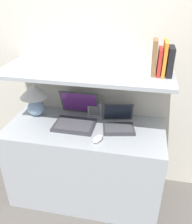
# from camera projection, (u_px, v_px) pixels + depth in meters

# --- Properties ---
(ground_plane) EXTENTS (12.00, 12.00, 0.00)m
(ground_plane) POSITION_uv_depth(u_px,v_px,m) (79.00, 218.00, 2.04)
(ground_plane) COLOR #56514C
(wall_back) EXTENTS (6.00, 0.05, 2.40)m
(wall_back) POSITION_uv_depth(u_px,v_px,m) (93.00, 60.00, 2.01)
(wall_back) COLOR beige
(wall_back) RESTS_ON ground_plane
(desk) EXTENTS (1.29, 0.57, 0.74)m
(desk) POSITION_uv_depth(u_px,v_px,m) (86.00, 163.00, 2.11)
(desk) COLOR #999EA3
(desk) RESTS_ON ground_plane
(back_riser) EXTENTS (1.29, 0.04, 1.18)m
(back_riser) POSITION_uv_depth(u_px,v_px,m) (93.00, 124.00, 2.27)
(back_riser) COLOR beige
(back_riser) RESTS_ON ground_plane
(shelf) EXTENTS (1.29, 0.52, 0.03)m
(shelf) POSITION_uv_depth(u_px,v_px,m) (85.00, 71.00, 1.77)
(shelf) COLOR #999EA3
(shelf) RESTS_ON back_riser
(table_lamp) EXTENTS (0.24, 0.24, 0.29)m
(table_lamp) POSITION_uv_depth(u_px,v_px,m) (35.00, 96.00, 2.03)
(table_lamp) COLOR #7593B2
(table_lamp) RESTS_ON desk
(laptop_large) EXTENTS (0.33, 0.35, 0.25)m
(laptop_large) POSITION_uv_depth(u_px,v_px,m) (76.00, 117.00, 1.97)
(laptop_large) COLOR #333338
(laptop_large) RESTS_ON desk
(laptop_small) EXTENTS (0.29, 0.27, 0.18)m
(laptop_small) POSITION_uv_depth(u_px,v_px,m) (118.00, 123.00, 1.91)
(laptop_small) COLOR #333338
(laptop_small) RESTS_ON desk
(computer_mouse) EXTENTS (0.09, 0.13, 0.04)m
(computer_mouse) POSITION_uv_depth(u_px,v_px,m) (98.00, 139.00, 1.76)
(computer_mouse) COLOR white
(computer_mouse) RESTS_ON desk
(router_box) EXTENTS (0.12, 0.06, 0.13)m
(router_box) POSITION_uv_depth(u_px,v_px,m) (95.00, 109.00, 2.07)
(router_box) COLOR gray
(router_box) RESTS_ON desk
(book_black) EXTENTS (0.04, 0.15, 0.20)m
(book_black) POSITION_uv_depth(u_px,v_px,m) (170.00, 61.00, 1.61)
(book_black) COLOR black
(book_black) RESTS_ON shelf
(book_orange) EXTENTS (0.02, 0.17, 0.24)m
(book_orange) POSITION_uv_depth(u_px,v_px,m) (164.00, 58.00, 1.61)
(book_orange) COLOR orange
(book_orange) RESTS_ON shelf
(book_red) EXTENTS (0.02, 0.15, 0.19)m
(book_red) POSITION_uv_depth(u_px,v_px,m) (159.00, 62.00, 1.63)
(book_red) COLOR #A82823
(book_red) RESTS_ON shelf
(book_brown) EXTENTS (0.04, 0.13, 0.24)m
(book_brown) POSITION_uv_depth(u_px,v_px,m) (154.00, 57.00, 1.62)
(book_brown) COLOR brown
(book_brown) RESTS_ON shelf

